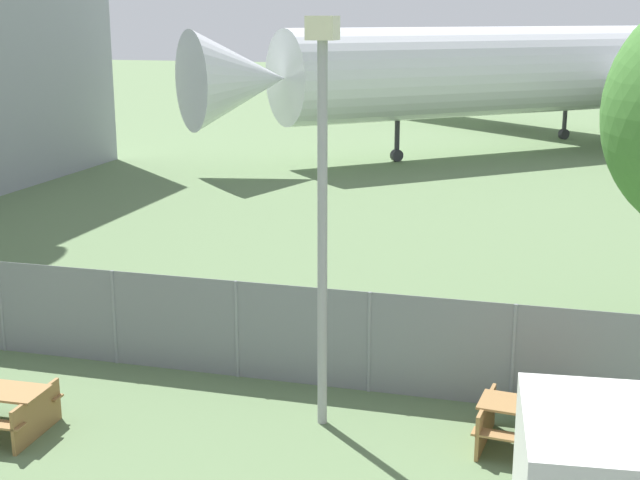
{
  "coord_description": "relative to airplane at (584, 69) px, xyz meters",
  "views": [
    {
      "loc": [
        3.19,
        -4.92,
        6.68
      ],
      "look_at": [
        -1.76,
        12.87,
        2.0
      ],
      "focal_mm": 50.0,
      "sensor_mm": 36.0,
      "label": 1
    }
  ],
  "objects": [
    {
      "name": "airplane",
      "position": [
        0.0,
        0.0,
        0.0
      ],
      "size": [
        34.12,
        31.09,
        12.45
      ],
      "rotation": [
        0.0,
        0.0,
        -2.41
      ],
      "color": "silver",
      "rests_on": "ground"
    },
    {
      "name": "picnic_bench_open_grass",
      "position": [
        -0.81,
        -34.98,
        -3.5
      ],
      "size": [
        1.85,
        1.56,
        0.76
      ],
      "rotation": [
        0.0,
        0.0,
        -0.1
      ],
      "color": "olive",
      "rests_on": "ground"
    },
    {
      "name": "perimeter_fence",
      "position": [
        -3.81,
        -33.44,
        -3.03
      ],
      "size": [
        56.07,
        0.07,
        1.9
      ],
      "color": "gray",
      "rests_on": "ground"
    },
    {
      "name": "light_mast",
      "position": [
        -4.28,
        -34.91,
        0.18
      ],
      "size": [
        0.44,
        0.44,
        6.67
      ],
      "color": "#99999E",
      "rests_on": "ground"
    }
  ]
}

